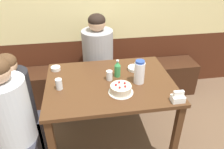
{
  "coord_description": "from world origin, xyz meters",
  "views": [
    {
      "loc": [
        -0.26,
        -1.77,
        1.94
      ],
      "look_at": [
        0.03,
        0.05,
        0.83
      ],
      "focal_mm": 35.0,
      "sensor_mm": 36.0,
      "label": 1
    }
  ],
  "objects_px": {
    "bench_seat": "(101,82)",
    "napkin_holder": "(178,98)",
    "birthday_cake": "(121,89)",
    "water_pitcher": "(139,72)",
    "person_grey_tee": "(20,114)",
    "person_teal_shirt": "(13,125)",
    "soju_bottle": "(117,69)",
    "glass_water_tall": "(109,75)",
    "glass_tumbler_short": "(59,84)",
    "person_pale_blue_shirt": "(98,62)",
    "bowl_soup_white": "(135,68)",
    "bowl_rice_small": "(56,68)"
  },
  "relations": [
    {
      "from": "bench_seat",
      "to": "napkin_holder",
      "type": "distance_m",
      "value": 1.45
    },
    {
      "from": "birthday_cake",
      "to": "water_pitcher",
      "type": "xyz_separation_m",
      "value": [
        0.2,
        0.14,
        0.08
      ]
    },
    {
      "from": "water_pitcher",
      "to": "person_grey_tee",
      "type": "bearing_deg",
      "value": -179.22
    },
    {
      "from": "bench_seat",
      "to": "person_teal_shirt",
      "type": "bearing_deg",
      "value": -128.44
    },
    {
      "from": "soju_bottle",
      "to": "napkin_holder",
      "type": "bearing_deg",
      "value": -48.23
    },
    {
      "from": "person_teal_shirt",
      "to": "person_grey_tee",
      "type": "height_order",
      "value": "person_teal_shirt"
    },
    {
      "from": "glass_water_tall",
      "to": "glass_tumbler_short",
      "type": "distance_m",
      "value": 0.48
    },
    {
      "from": "glass_water_tall",
      "to": "glass_tumbler_short",
      "type": "height_order",
      "value": "glass_tumbler_short"
    },
    {
      "from": "water_pitcher",
      "to": "person_pale_blue_shirt",
      "type": "height_order",
      "value": "person_pale_blue_shirt"
    },
    {
      "from": "bench_seat",
      "to": "water_pitcher",
      "type": "distance_m",
      "value": 1.13
    },
    {
      "from": "bench_seat",
      "to": "bowl_soup_white",
      "type": "relative_size",
      "value": 18.38
    },
    {
      "from": "water_pitcher",
      "to": "person_teal_shirt",
      "type": "bearing_deg",
      "value": -168.97
    },
    {
      "from": "birthday_cake",
      "to": "bowl_soup_white",
      "type": "xyz_separation_m",
      "value": [
        0.23,
        0.39,
        -0.02
      ]
    },
    {
      "from": "water_pitcher",
      "to": "bowl_rice_small",
      "type": "xyz_separation_m",
      "value": [
        -0.81,
        0.37,
        -0.1
      ]
    },
    {
      "from": "glass_tumbler_short",
      "to": "person_pale_blue_shirt",
      "type": "height_order",
      "value": "person_pale_blue_shirt"
    },
    {
      "from": "person_grey_tee",
      "to": "soju_bottle",
      "type": "bearing_deg",
      "value": 9.36
    },
    {
      "from": "napkin_holder",
      "to": "person_grey_tee",
      "type": "xyz_separation_m",
      "value": [
        -1.4,
        0.33,
        -0.27
      ]
    },
    {
      "from": "bowl_rice_small",
      "to": "glass_water_tall",
      "type": "xyz_separation_m",
      "value": [
        0.53,
        -0.28,
        0.03
      ]
    },
    {
      "from": "person_teal_shirt",
      "to": "person_pale_blue_shirt",
      "type": "height_order",
      "value": "person_pale_blue_shirt"
    },
    {
      "from": "glass_tumbler_short",
      "to": "person_pale_blue_shirt",
      "type": "relative_size",
      "value": 0.08
    },
    {
      "from": "water_pitcher",
      "to": "glass_tumbler_short",
      "type": "bearing_deg",
      "value": 179.39
    },
    {
      "from": "bench_seat",
      "to": "bowl_rice_small",
      "type": "xyz_separation_m",
      "value": [
        -0.54,
        -0.51,
        0.56
      ]
    },
    {
      "from": "bench_seat",
      "to": "water_pitcher",
      "type": "bearing_deg",
      "value": -72.72
    },
    {
      "from": "person_grey_tee",
      "to": "glass_tumbler_short",
      "type": "bearing_deg",
      "value": 3.43
    },
    {
      "from": "water_pitcher",
      "to": "birthday_cake",
      "type": "bearing_deg",
      "value": -145.83
    },
    {
      "from": "napkin_holder",
      "to": "person_pale_blue_shirt",
      "type": "height_order",
      "value": "person_pale_blue_shirt"
    },
    {
      "from": "person_grey_tee",
      "to": "napkin_holder",
      "type": "bearing_deg",
      "value": -13.08
    },
    {
      "from": "bowl_rice_small",
      "to": "person_grey_tee",
      "type": "height_order",
      "value": "person_grey_tee"
    },
    {
      "from": "bowl_soup_white",
      "to": "napkin_holder",
      "type": "bearing_deg",
      "value": -68.98
    },
    {
      "from": "napkin_holder",
      "to": "bowl_soup_white",
      "type": "relative_size",
      "value": 0.74
    },
    {
      "from": "napkin_holder",
      "to": "bowl_soup_white",
      "type": "bearing_deg",
      "value": 111.02
    },
    {
      "from": "bench_seat",
      "to": "bowl_rice_small",
      "type": "bearing_deg",
      "value": -136.48
    },
    {
      "from": "bowl_soup_white",
      "to": "person_grey_tee",
      "type": "height_order",
      "value": "person_grey_tee"
    },
    {
      "from": "water_pitcher",
      "to": "glass_tumbler_short",
      "type": "height_order",
      "value": "water_pitcher"
    },
    {
      "from": "birthday_cake",
      "to": "bowl_soup_white",
      "type": "distance_m",
      "value": 0.45
    },
    {
      "from": "soju_bottle",
      "to": "glass_water_tall",
      "type": "height_order",
      "value": "soju_bottle"
    },
    {
      "from": "water_pitcher",
      "to": "soju_bottle",
      "type": "relative_size",
      "value": 1.29
    },
    {
      "from": "person_teal_shirt",
      "to": "glass_tumbler_short",
      "type": "bearing_deg",
      "value": 30.34
    },
    {
      "from": "napkin_holder",
      "to": "bowl_rice_small",
      "type": "xyz_separation_m",
      "value": [
        -1.06,
        0.72,
        -0.02
      ]
    },
    {
      "from": "glass_tumbler_short",
      "to": "person_grey_tee",
      "type": "relative_size",
      "value": 0.09
    },
    {
      "from": "bench_seat",
      "to": "bowl_soup_white",
      "type": "bearing_deg",
      "value": -64.93
    },
    {
      "from": "soju_bottle",
      "to": "water_pitcher",
      "type": "bearing_deg",
      "value": -37.93
    },
    {
      "from": "bench_seat",
      "to": "soju_bottle",
      "type": "bearing_deg",
      "value": -83.07
    },
    {
      "from": "glass_tumbler_short",
      "to": "napkin_holder",
      "type": "bearing_deg",
      "value": -19.2
    },
    {
      "from": "bench_seat",
      "to": "person_grey_tee",
      "type": "relative_size",
      "value": 2.33
    },
    {
      "from": "glass_water_tall",
      "to": "person_pale_blue_shirt",
      "type": "distance_m",
      "value": 0.71
    },
    {
      "from": "napkin_holder",
      "to": "glass_water_tall",
      "type": "distance_m",
      "value": 0.68
    },
    {
      "from": "napkin_holder",
      "to": "glass_tumbler_short",
      "type": "height_order",
      "value": "napkin_holder"
    },
    {
      "from": "bench_seat",
      "to": "person_grey_tee",
      "type": "bearing_deg",
      "value": -134.38
    },
    {
      "from": "bench_seat",
      "to": "bowl_soup_white",
      "type": "distance_m",
      "value": 0.9
    }
  ]
}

